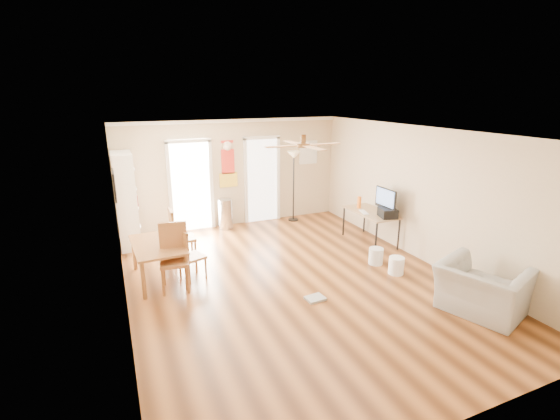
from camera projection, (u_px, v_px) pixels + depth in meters
name	position (u px, v px, depth m)	size (l,w,h in m)	color
floor	(293.00, 281.00, 7.03)	(7.00, 7.00, 0.00)	brown
ceiling	(295.00, 132.00, 6.29)	(5.50, 7.00, 0.00)	silver
wall_back	(233.00, 173.00, 9.73)	(5.50, 0.04, 2.60)	beige
wall_front	(461.00, 313.00, 3.58)	(5.50, 0.04, 2.60)	beige
wall_left	(118.00, 233.00, 5.61)	(0.04, 7.00, 2.60)	beige
wall_right	(422.00, 195.00, 7.70)	(0.04, 7.00, 2.60)	beige
crown_molding	(295.00, 135.00, 6.30)	(5.50, 7.00, 0.08)	white
kitchen_doorway	(191.00, 187.00, 9.39)	(0.90, 0.10, 2.10)	white
bathroom_doorway	(262.00, 181.00, 10.08)	(0.80, 0.10, 2.10)	white
wall_decal	(228.00, 164.00, 9.60)	(0.46, 0.03, 1.10)	red
ac_grille	(308.00, 152.00, 10.38)	(0.50, 0.04, 0.60)	white
framed_poster	(114.00, 185.00, 6.73)	(0.04, 0.66, 0.48)	black
ceiling_fan	(303.00, 145.00, 6.07)	(1.24, 1.24, 0.20)	#593819
bookshelf	(126.00, 200.00, 8.39)	(0.41, 0.91, 2.03)	white
dining_table	(159.00, 262.00, 7.01)	(0.81, 1.36, 0.68)	#965E30
dining_chair_right_a	(183.00, 235.00, 7.72)	(0.44, 0.44, 1.07)	#9B6132
dining_chair_right_b	(192.00, 254.00, 7.00)	(0.39, 0.39, 0.94)	#A17033
dining_chair_near	(174.00, 259.00, 6.59)	(0.46, 0.46, 1.12)	#985631
trash_can	(225.00, 214.00, 9.63)	(0.34, 0.34, 0.74)	#ADADAF
torchiere_lamp	(294.00, 187.00, 10.12)	(0.34, 0.34, 1.80)	black
computer_desk	(370.00, 227.00, 8.77)	(0.66, 1.31, 0.70)	tan
imac	(385.00, 202.00, 8.33)	(0.09, 0.63, 0.59)	black
keyboard	(364.00, 212.00, 8.62)	(0.12, 0.35, 0.01)	silver
printer	(388.00, 213.00, 8.26)	(0.32, 0.37, 0.19)	black
orange_bottle	(359.00, 202.00, 8.92)	(0.09, 0.09, 0.26)	orange
wastebasket_a	(396.00, 266.00, 7.27)	(0.28, 0.28, 0.32)	white
wastebasket_b	(376.00, 256.00, 7.70)	(0.28, 0.28, 0.32)	silver
floor_cloth	(315.00, 298.00, 6.39)	(0.30, 0.23, 0.04)	gray
armchair	(482.00, 289.00, 5.94)	(1.16, 1.02, 0.76)	#9F9E9A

